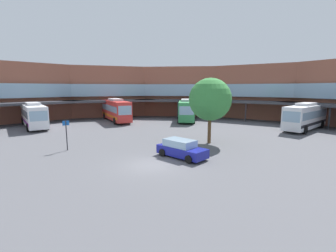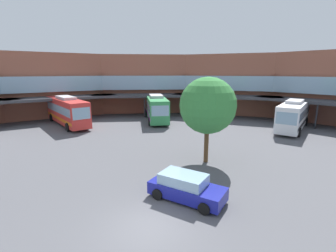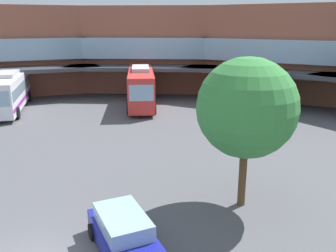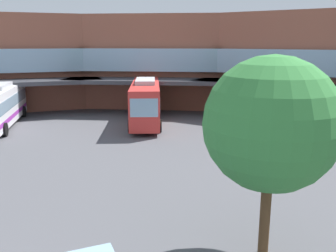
% 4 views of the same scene
% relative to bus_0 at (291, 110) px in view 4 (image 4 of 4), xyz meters
% --- Properties ---
extents(station_building, '(78.11, 39.45, 10.14)m').
position_rel_bus_0_xyz_m(station_building, '(-1.74, -3.24, 3.14)').
color(station_building, '#93543F').
rests_on(station_building, ground).
extents(bus_0, '(3.29, 11.34, 3.87)m').
position_rel_bus_0_xyz_m(bus_0, '(0.00, 0.00, 0.00)').
color(bus_0, '#338C4C').
rests_on(bus_0, ground).
extents(bus_5, '(8.37, 11.04, 3.99)m').
position_rel_bus_0_xyz_m(bus_5, '(-12.46, -2.24, 0.06)').
color(bus_5, red).
rests_on(bus_5, ground).
extents(plaza_tree, '(4.48, 4.48, 6.93)m').
position_rel_bus_0_xyz_m(plaza_tree, '(3.19, -17.93, 2.72)').
color(plaza_tree, brown).
rests_on(plaza_tree, ground).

